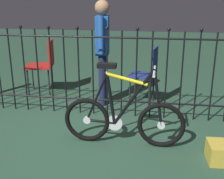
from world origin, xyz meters
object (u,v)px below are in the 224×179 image
(bicycle, at_px, (123,118))
(chair_navy, at_px, (148,71))
(person_visitor, at_px, (103,45))
(chair_red, at_px, (44,62))
(display_crate, at_px, (222,152))

(bicycle, distance_m, chair_navy, 1.34)
(chair_navy, bearing_deg, person_visitor, -173.42)
(bicycle, relative_size, chair_navy, 1.55)
(chair_navy, xyz_separation_m, person_visitor, (-0.66, -0.08, 0.38))
(chair_red, xyz_separation_m, display_crate, (2.53, -1.81, -0.43))
(person_visitor, bearing_deg, chair_navy, 6.58)
(bicycle, bearing_deg, chair_navy, 80.87)
(display_crate, bearing_deg, person_visitor, 135.76)
(display_crate, bearing_deg, chair_navy, 118.29)
(bicycle, distance_m, display_crate, 1.07)
(bicycle, xyz_separation_m, display_crate, (1.03, -0.21, -0.22))
(chair_red, relative_size, person_visitor, 0.57)
(person_visitor, bearing_deg, display_crate, -44.24)
(bicycle, bearing_deg, person_visitor, 110.27)
(chair_red, bearing_deg, chair_navy, -9.82)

